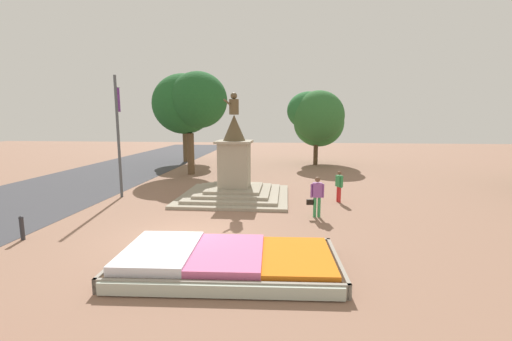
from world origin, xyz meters
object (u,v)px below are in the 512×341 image
at_px(pedestrian_with_handbag, 317,194).
at_px(kerb_bollard_mid_a, 22,227).
at_px(banner_pole, 118,134).
at_px(pedestrian_crossing_plaza, 339,184).
at_px(statue_monument, 235,176).
at_px(flower_planter, 223,261).

height_order(pedestrian_with_handbag, kerb_bollard_mid_a, pedestrian_with_handbag).
relative_size(banner_pole, pedestrian_crossing_plaza, 4.01).
distance_m(statue_monument, banner_pole, 6.38).
bearing_deg(statue_monument, pedestrian_with_handbag, -40.18).
relative_size(flower_planter, statue_monument, 1.11).
height_order(flower_planter, pedestrian_with_handbag, pedestrian_with_handbag).
xyz_separation_m(flower_planter, statue_monument, (-1.01, 8.71, 0.85)).
height_order(banner_pole, pedestrian_with_handbag, banner_pole).
bearing_deg(pedestrian_with_handbag, flower_planter, -118.99).
height_order(pedestrian_crossing_plaza, kerb_bollard_mid_a, pedestrian_crossing_plaza).
bearing_deg(banner_pole, statue_monument, 4.63).
relative_size(flower_planter, banner_pole, 0.98).
height_order(pedestrian_with_handbag, pedestrian_crossing_plaza, pedestrian_with_handbag).
xyz_separation_m(statue_monument, pedestrian_with_handbag, (3.98, -3.36, -0.13)).
distance_m(flower_planter, pedestrian_crossing_plaza, 9.20).
distance_m(pedestrian_with_handbag, kerb_bollard_mid_a, 10.89).
height_order(flower_planter, statue_monument, statue_monument).
relative_size(statue_monument, kerb_bollard_mid_a, 6.57).
xyz_separation_m(banner_pole, pedestrian_with_handbag, (9.94, -2.87, -2.33)).
bearing_deg(flower_planter, banner_pole, 130.27).
distance_m(flower_planter, kerb_bollard_mid_a, 7.47).
bearing_deg(pedestrian_crossing_plaza, statue_monument, 173.55).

